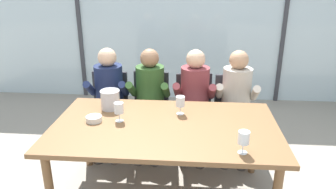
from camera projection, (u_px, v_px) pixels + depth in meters
ground at (172, 144)px, 4.00m from camera, size 14.00×14.00×0.00m
window_glass_panel at (180, 20)px, 5.05m from camera, size 7.16×0.03×2.60m
window_mullion_left at (79, 19)px, 5.16m from camera, size 0.06×0.06×2.60m
window_mullion_right at (285, 21)px, 4.92m from camera, size 0.06×0.06×2.60m
hillside_vineyard at (186, 9)px, 8.73m from camera, size 13.16×2.40×2.15m
dining_table at (165, 132)px, 2.83m from camera, size 1.96×1.14×0.75m
chair_near_curtain at (109, 104)px, 3.84m from camera, size 0.44×0.44×0.89m
chair_left_of_center at (150, 104)px, 3.84m from camera, size 0.47×0.47×0.89m
chair_center at (194, 106)px, 3.77m from camera, size 0.49×0.49×0.89m
chair_right_of_center at (234, 108)px, 3.73m from camera, size 0.48×0.48×0.89m
person_navy_polo at (108, 94)px, 3.66m from camera, size 0.48×0.63×1.21m
person_olive_shirt at (149, 95)px, 3.62m from camera, size 0.46×0.61×1.21m
person_maroon_top at (194, 97)px, 3.59m from camera, size 0.47×0.62×1.21m
person_beige_jumper at (236, 98)px, 3.55m from camera, size 0.49×0.63×1.21m
ice_bucket_primary at (110, 99)px, 3.10m from camera, size 0.19×0.19×0.19m
tasting_bowl at (94, 119)px, 2.86m from camera, size 0.14×0.14×0.05m
wine_glass_by_left_taster at (119, 109)px, 2.83m from camera, size 0.08×0.08×0.17m
wine_glass_near_bucket at (244, 139)px, 2.32m from camera, size 0.08×0.08×0.17m
wine_glass_center_pour at (180, 102)px, 2.98m from camera, size 0.08×0.08×0.17m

